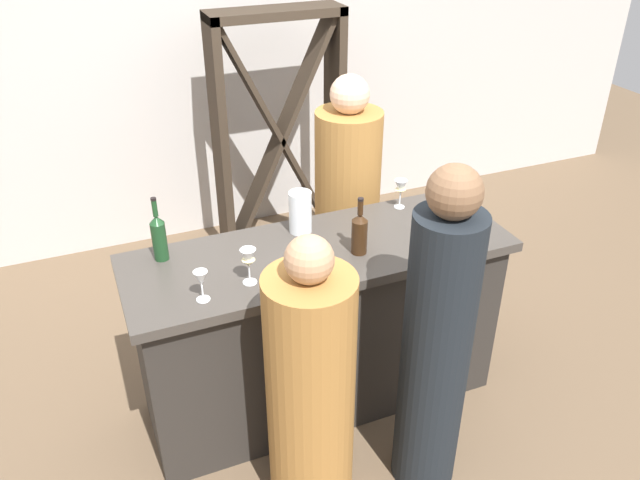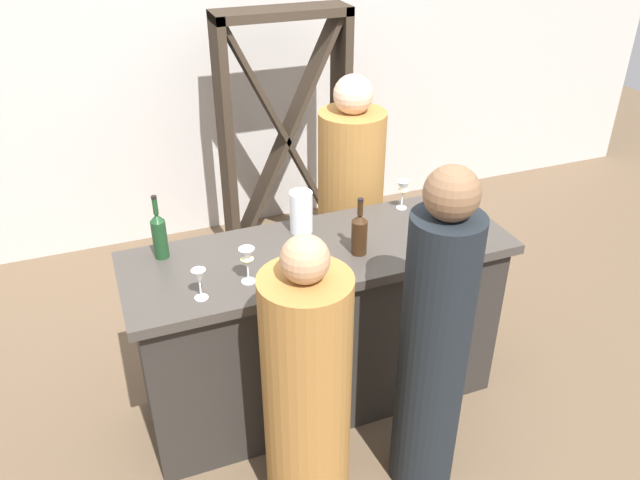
{
  "view_description": "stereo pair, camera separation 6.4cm",
  "coord_description": "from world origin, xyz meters",
  "px_view_note": "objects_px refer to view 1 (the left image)",
  "views": [
    {
      "loc": [
        -1.02,
        -2.47,
        2.6
      ],
      "look_at": [
        0.0,
        0.0,
        1.02
      ],
      "focal_mm": 35.8,
      "sensor_mm": 36.0,
      "label": 1
    },
    {
      "loc": [
        -0.96,
        -2.49,
        2.6
      ],
      "look_at": [
        0.0,
        0.0,
        1.02
      ],
      "focal_mm": 35.8,
      "sensor_mm": 36.0,
      "label": 2
    }
  ],
  "objects_px": {
    "wine_rack": "(279,138)",
    "wine_glass_near_center": "(248,260)",
    "wine_glass_near_right": "(401,188)",
    "person_server_behind": "(347,214)",
    "wine_bottle_second_left_amber_brown": "(359,232)",
    "person_left_guest": "(436,348)",
    "wine_bottle_center_olive_green": "(444,225)",
    "wine_bottle_leftmost_olive_green": "(159,236)",
    "water_pitcher": "(300,212)",
    "person_center_guest": "(311,393)",
    "wine_glass_near_left": "(201,280)"
  },
  "relations": [
    {
      "from": "person_left_guest",
      "to": "wine_bottle_leftmost_olive_green",
      "type": "bearing_deg",
      "value": 45.42
    },
    {
      "from": "wine_rack",
      "to": "person_center_guest",
      "type": "xyz_separation_m",
      "value": [
        -0.65,
        -2.24,
        -0.25
      ]
    },
    {
      "from": "wine_bottle_center_olive_green",
      "to": "person_center_guest",
      "type": "height_order",
      "value": "person_center_guest"
    },
    {
      "from": "wine_bottle_center_olive_green",
      "to": "person_left_guest",
      "type": "bearing_deg",
      "value": -122.68
    },
    {
      "from": "wine_rack",
      "to": "person_server_behind",
      "type": "xyz_separation_m",
      "value": [
        0.1,
        -0.98,
        -0.16
      ]
    },
    {
      "from": "water_pitcher",
      "to": "wine_glass_near_left",
      "type": "bearing_deg",
      "value": -146.48
    },
    {
      "from": "wine_glass_near_center",
      "to": "water_pitcher",
      "type": "bearing_deg",
      "value": 42.8
    },
    {
      "from": "wine_bottle_leftmost_olive_green",
      "to": "water_pitcher",
      "type": "bearing_deg",
      "value": -0.27
    },
    {
      "from": "wine_rack",
      "to": "person_left_guest",
      "type": "distance_m",
      "value": 2.33
    },
    {
      "from": "wine_rack",
      "to": "person_center_guest",
      "type": "height_order",
      "value": "wine_rack"
    },
    {
      "from": "water_pitcher",
      "to": "person_center_guest",
      "type": "bearing_deg",
      "value": -108.37
    },
    {
      "from": "person_left_guest",
      "to": "person_center_guest",
      "type": "bearing_deg",
      "value": 78.2
    },
    {
      "from": "person_left_guest",
      "to": "person_center_guest",
      "type": "xyz_separation_m",
      "value": [
        -0.56,
        0.08,
        -0.13
      ]
    },
    {
      "from": "wine_bottle_center_olive_green",
      "to": "wine_glass_near_center",
      "type": "height_order",
      "value": "wine_bottle_center_olive_green"
    },
    {
      "from": "wine_rack",
      "to": "wine_glass_near_right",
      "type": "relative_size",
      "value": 11.05
    },
    {
      "from": "wine_bottle_second_left_amber_brown",
      "to": "water_pitcher",
      "type": "height_order",
      "value": "wine_bottle_second_left_amber_brown"
    },
    {
      "from": "person_center_guest",
      "to": "person_left_guest",
      "type": "bearing_deg",
      "value": -78.74
    },
    {
      "from": "wine_glass_near_right",
      "to": "wine_glass_near_center",
      "type": "bearing_deg",
      "value": -158.18
    },
    {
      "from": "wine_bottle_center_olive_green",
      "to": "person_server_behind",
      "type": "relative_size",
      "value": 0.18
    },
    {
      "from": "wine_rack",
      "to": "wine_bottle_leftmost_olive_green",
      "type": "height_order",
      "value": "wine_rack"
    },
    {
      "from": "person_left_guest",
      "to": "wine_glass_near_left",
      "type": "bearing_deg",
      "value": 58.87
    },
    {
      "from": "person_server_behind",
      "to": "wine_bottle_second_left_amber_brown",
      "type": "bearing_deg",
      "value": -22.6
    },
    {
      "from": "wine_glass_near_center",
      "to": "person_center_guest",
      "type": "distance_m",
      "value": 0.64
    },
    {
      "from": "water_pitcher",
      "to": "person_server_behind",
      "type": "bearing_deg",
      "value": 44.39
    },
    {
      "from": "wine_bottle_center_olive_green",
      "to": "wine_glass_near_center",
      "type": "bearing_deg",
      "value": 178.04
    },
    {
      "from": "water_pitcher",
      "to": "wine_glass_near_right",
      "type": "bearing_deg",
      "value": 3.79
    },
    {
      "from": "wine_bottle_second_left_amber_brown",
      "to": "wine_glass_near_right",
      "type": "height_order",
      "value": "wine_bottle_second_left_amber_brown"
    },
    {
      "from": "wine_rack",
      "to": "wine_bottle_second_left_amber_brown",
      "type": "relative_size",
      "value": 6.11
    },
    {
      "from": "wine_bottle_leftmost_olive_green",
      "to": "wine_bottle_center_olive_green",
      "type": "relative_size",
      "value": 1.15
    },
    {
      "from": "wine_glass_near_center",
      "to": "person_left_guest",
      "type": "bearing_deg",
      "value": -37.62
    },
    {
      "from": "person_server_behind",
      "to": "wine_bottle_leftmost_olive_green",
      "type": "bearing_deg",
      "value": -70.23
    },
    {
      "from": "wine_glass_near_center",
      "to": "wine_rack",
      "type": "bearing_deg",
      "value": 66.9
    },
    {
      "from": "wine_bottle_second_left_amber_brown",
      "to": "person_server_behind",
      "type": "bearing_deg",
      "value": 69.13
    },
    {
      "from": "wine_rack",
      "to": "wine_glass_near_center",
      "type": "distance_m",
      "value": 1.97
    },
    {
      "from": "wine_bottle_leftmost_olive_green",
      "to": "wine_bottle_center_olive_green",
      "type": "height_order",
      "value": "wine_bottle_leftmost_olive_green"
    },
    {
      "from": "wine_glass_near_center",
      "to": "water_pitcher",
      "type": "relative_size",
      "value": 0.79
    },
    {
      "from": "wine_glass_near_right",
      "to": "person_left_guest",
      "type": "xyz_separation_m",
      "value": [
        -0.3,
        -0.91,
        -0.31
      ]
    },
    {
      "from": "wine_rack",
      "to": "wine_bottle_center_olive_green",
      "type": "relative_size",
      "value": 6.38
    },
    {
      "from": "wine_bottle_leftmost_olive_green",
      "to": "person_center_guest",
      "type": "bearing_deg",
      "value": -60.67
    },
    {
      "from": "wine_bottle_center_olive_green",
      "to": "person_server_behind",
      "type": "bearing_deg",
      "value": 98.34
    },
    {
      "from": "wine_bottle_center_olive_green",
      "to": "wine_glass_near_left",
      "type": "bearing_deg",
      "value": -179.26
    },
    {
      "from": "wine_bottle_second_left_amber_brown",
      "to": "wine_glass_near_right",
      "type": "xyz_separation_m",
      "value": [
        0.41,
        0.34,
        0.0
      ]
    },
    {
      "from": "wine_bottle_second_left_amber_brown",
      "to": "wine_bottle_center_olive_green",
      "type": "bearing_deg",
      "value": -10.94
    },
    {
      "from": "wine_bottle_second_left_amber_brown",
      "to": "water_pitcher",
      "type": "distance_m",
      "value": 0.36
    },
    {
      "from": "water_pitcher",
      "to": "person_server_behind",
      "type": "distance_m",
      "value": 0.76
    },
    {
      "from": "wine_glass_near_right",
      "to": "person_center_guest",
      "type": "height_order",
      "value": "person_center_guest"
    },
    {
      "from": "wine_rack",
      "to": "person_left_guest",
      "type": "bearing_deg",
      "value": -92.26
    },
    {
      "from": "wine_bottle_second_left_amber_brown",
      "to": "person_center_guest",
      "type": "xyz_separation_m",
      "value": [
        -0.45,
        -0.49,
        -0.44
      ]
    },
    {
      "from": "wine_glass_near_left",
      "to": "person_center_guest",
      "type": "distance_m",
      "value": 0.68
    },
    {
      "from": "person_center_guest",
      "to": "wine_glass_near_right",
      "type": "bearing_deg",
      "value": -26.46
    }
  ]
}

